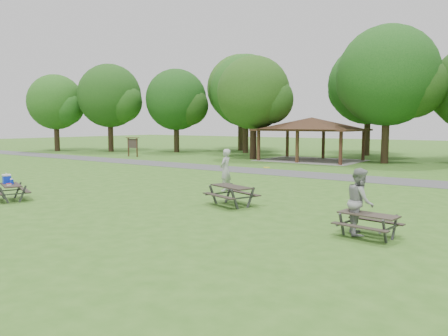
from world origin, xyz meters
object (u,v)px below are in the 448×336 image
picnic_table_middle (232,191)px  frisbee_thrower (225,170)px  picnic_table_near (10,185)px  frisbee_catcher (360,201)px

picnic_table_middle → frisbee_thrower: (-2.39, 2.95, 0.41)m
picnic_table_near → frisbee_thrower: size_ratio=0.99×
picnic_table_middle → frisbee_thrower: bearing=129.0°
picnic_table_near → frisbee_thrower: 9.47m
picnic_table_near → frisbee_catcher: 14.20m
picnic_table_near → picnic_table_middle: size_ratio=0.89×
frisbee_thrower → frisbee_catcher: bearing=52.3°
frisbee_thrower → frisbee_catcher: size_ratio=1.04×
picnic_table_near → frisbee_catcher: size_ratio=1.02×
picnic_table_near → picnic_table_middle: 9.42m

